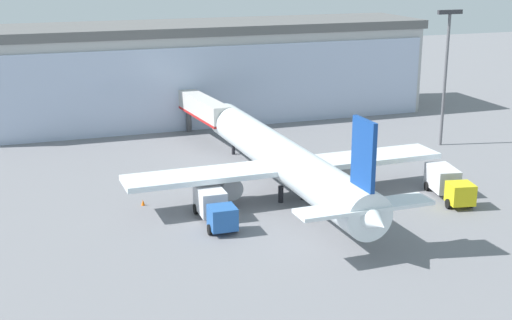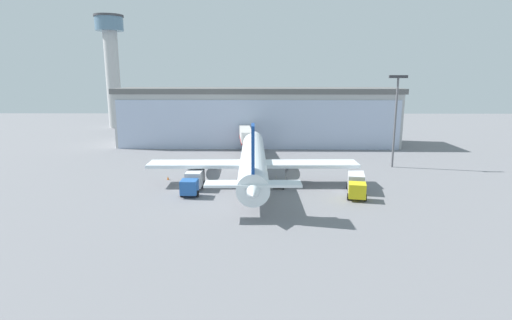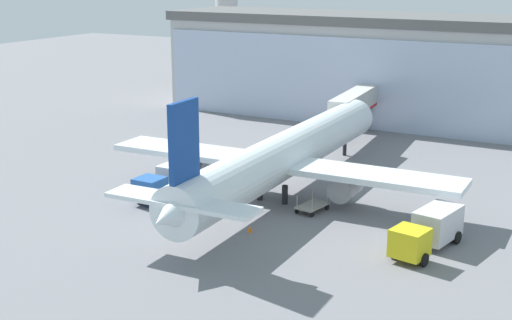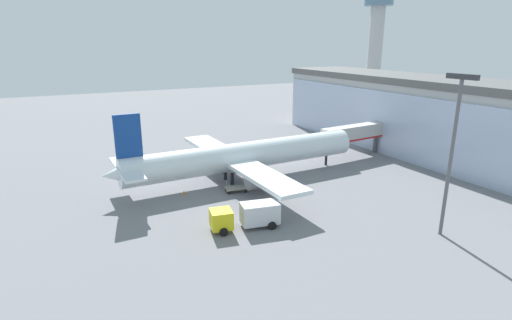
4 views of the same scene
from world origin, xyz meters
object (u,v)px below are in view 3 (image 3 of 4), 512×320
at_px(airplane, 284,156).
at_px(fuel_truck, 429,230).
at_px(jet_bridge, 355,104).
at_px(safety_cone_nose, 250,229).
at_px(baggage_cart, 312,206).
at_px(safety_cone_wingtip, 164,168).
at_px(catering_truck, 170,180).

bearing_deg(airplane, fuel_truck, -114.58).
distance_m(jet_bridge, safety_cone_nose, 32.20).
height_order(airplane, baggage_cart, airplane).
height_order(safety_cone_nose, safety_cone_wingtip, same).
distance_m(jet_bridge, baggage_cart, 26.26).
relative_size(catering_truck, safety_cone_wingtip, 13.38).
bearing_deg(catering_truck, baggage_cart, 100.78).
distance_m(airplane, safety_cone_nose, 9.97).
xyz_separation_m(jet_bridge, safety_cone_nose, (3.71, -31.75, -3.87)).
bearing_deg(jet_bridge, safety_cone_nose, -178.07).
bearing_deg(fuel_truck, safety_cone_wingtip, -94.36).
relative_size(fuel_truck, baggage_cart, 2.50).
height_order(catering_truck, baggage_cart, catering_truck).
xyz_separation_m(jet_bridge, airplane, (1.94, -22.48, -0.68)).
relative_size(jet_bridge, airplane, 0.36).
relative_size(catering_truck, safety_cone_nose, 13.38).
distance_m(baggage_cart, safety_cone_nose, 6.81).
bearing_deg(fuel_truck, catering_truck, -82.66).
height_order(jet_bridge, safety_cone_nose, jet_bridge).
relative_size(fuel_truck, safety_cone_nose, 13.79).
distance_m(airplane, fuel_truck, 15.84).
xyz_separation_m(catering_truck, baggage_cart, (12.45, 2.00, -0.97)).
xyz_separation_m(airplane, baggage_cart, (4.01, -2.84, -2.97)).
bearing_deg(safety_cone_nose, baggage_cart, 70.87).
xyz_separation_m(airplane, safety_cone_nose, (1.78, -9.27, -3.19)).
xyz_separation_m(airplane, catering_truck, (-8.45, -4.84, -2.00)).
relative_size(catering_truck, fuel_truck, 0.97).
distance_m(catering_truck, baggage_cart, 12.65).
height_order(baggage_cart, safety_cone_nose, baggage_cart).
xyz_separation_m(airplane, fuel_truck, (14.39, -6.30, -2.00)).
bearing_deg(safety_cone_nose, safety_cone_wingtip, 145.17).
bearing_deg(safety_cone_wingtip, jet_bridge, 61.28).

